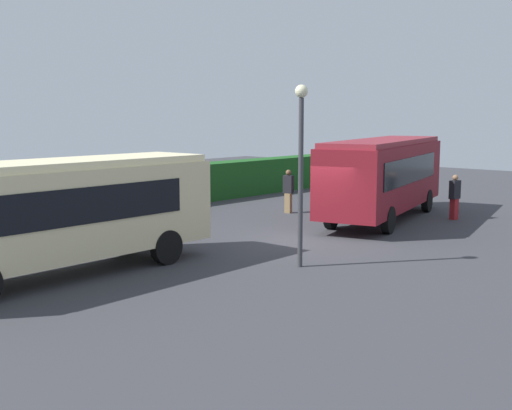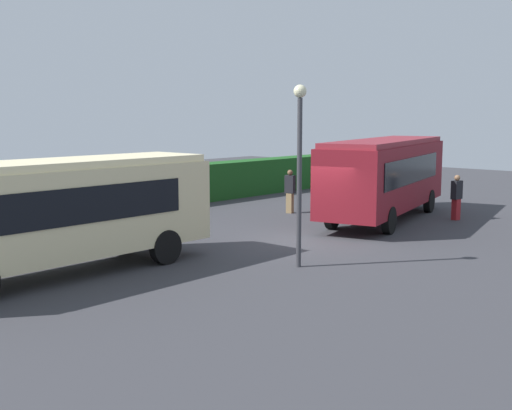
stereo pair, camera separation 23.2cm
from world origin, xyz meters
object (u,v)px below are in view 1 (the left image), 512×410
Objects in this scene: person_center at (288,190)px; lamppost at (301,153)px; bus_cream at (59,210)px; person_right at (336,194)px; person_far at (455,196)px; bus_maroon at (384,174)px.

person_center is 0.37× the size of lamppost.
bus_cream reaches higher than person_center.
person_far reaches higher than person_right.
person_far is 0.36× the size of lamppost.
bus_cream is at bearing -0.56° from person_center.
bus_maroon is at bearing 15.90° from lamppost.
bus_cream is 1.78× the size of lamppost.
person_far is 11.04m from lamppost.
person_far is at bearing 1.91° from lamppost.
person_center is (-1.11, 4.05, -0.87)m from bus_maroon.
lamppost is (5.04, -4.11, 1.43)m from bus_cream.
bus_maroon is at bearing -6.94° from bus_cream.
bus_maroon reaches higher than person_far.
person_right is at bearing 2.55° from bus_cream.
person_center is 1.11× the size of person_right.
bus_cream is 5.29× the size of person_right.
person_right is (-0.06, 2.30, -0.98)m from bus_maroon.
bus_cream is 0.91× the size of bus_maroon.
person_far is at bearing -60.95° from bus_maroon.
lamppost is at bearing 99.11° from person_far.
person_right is at bearing 31.91° from person_far.
person_far is at bearing -13.67° from bus_cream.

